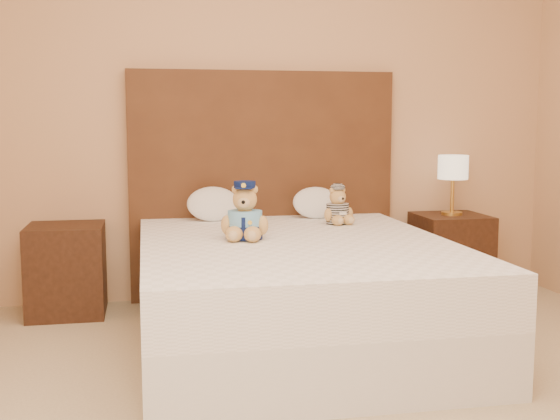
% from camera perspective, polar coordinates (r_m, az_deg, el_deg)
% --- Properties ---
extents(bed, '(1.60, 2.00, 0.55)m').
position_cam_1_polar(bed, '(3.75, 1.24, -6.62)').
color(bed, white).
rests_on(bed, ground).
extents(headboard, '(1.75, 0.08, 1.50)m').
position_cam_1_polar(headboard, '(4.65, -1.40, 2.00)').
color(headboard, '#502D18').
rests_on(headboard, ground).
extents(nightstand_left, '(0.45, 0.45, 0.55)m').
position_cam_1_polar(nightstand_left, '(4.47, -16.95, -4.67)').
color(nightstand_left, '#3C2013').
rests_on(nightstand_left, ground).
extents(nightstand_right, '(0.45, 0.45, 0.55)m').
position_cam_1_polar(nightstand_right, '(4.89, 13.68, -3.57)').
color(nightstand_right, '#3C2013').
rests_on(nightstand_right, ground).
extents(lamp, '(0.20, 0.20, 0.40)m').
position_cam_1_polar(lamp, '(4.82, 13.88, 3.15)').
color(lamp, gold).
rests_on(lamp, nightstand_right).
extents(teddy_police, '(0.32, 0.31, 0.31)m').
position_cam_1_polar(teddy_police, '(3.70, -2.87, -0.06)').
color(teddy_police, tan).
rests_on(teddy_police, bed).
extents(teddy_prisoner, '(0.25, 0.24, 0.23)m').
position_cam_1_polar(teddy_prisoner, '(4.28, 4.71, 0.39)').
color(teddy_prisoner, tan).
rests_on(teddy_prisoner, bed).
extents(pillow_left, '(0.33, 0.21, 0.23)m').
position_cam_1_polar(pillow_left, '(4.44, -5.46, 0.63)').
color(pillow_left, white).
rests_on(pillow_left, bed).
extents(pillow_right, '(0.31, 0.20, 0.22)m').
position_cam_1_polar(pillow_right, '(4.55, 2.96, 0.73)').
color(pillow_right, white).
rests_on(pillow_right, bed).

